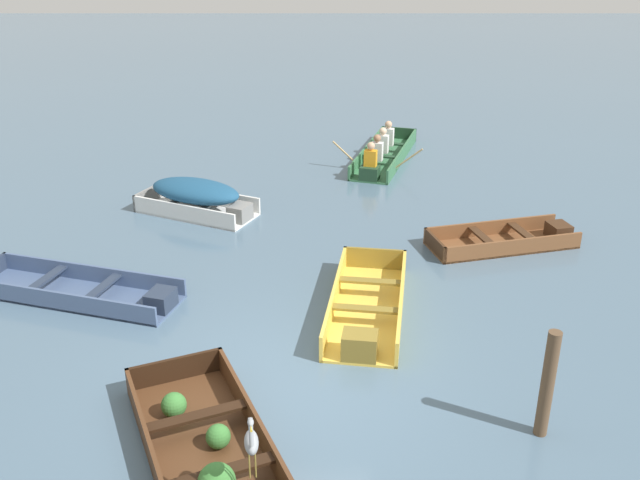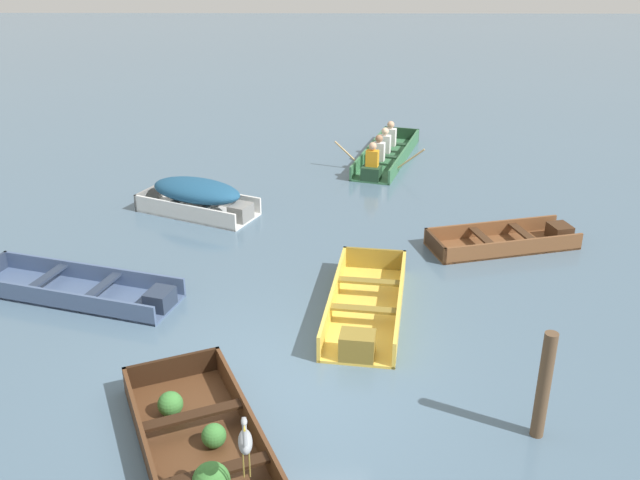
{
  "view_description": "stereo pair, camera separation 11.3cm",
  "coord_description": "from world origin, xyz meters",
  "views": [
    {
      "loc": [
        0.46,
        -7.58,
        5.52
      ],
      "look_at": [
        0.46,
        3.87,
        0.35
      ],
      "focal_mm": 40.0,
      "sensor_mm": 36.0,
      "label": 1
    },
    {
      "loc": [
        0.57,
        -7.58,
        5.52
      ],
      "look_at": [
        0.46,
        3.87,
        0.35
      ],
      "focal_mm": 40.0,
      "sensor_mm": 36.0,
      "label": 2
    }
  ],
  "objects": [
    {
      "name": "dinghy_dark_varnish_foreground",
      "position": [
        -0.73,
        -1.5,
        0.14
      ],
      "size": [
        2.47,
        3.55,
        0.44
      ],
      "color": "#4C2D19",
      "rests_on": "ground"
    },
    {
      "name": "mooring_post",
      "position": [
        3.04,
        -0.88,
        0.69
      ],
      "size": [
        0.16,
        0.16,
        1.39
      ],
      "primitive_type": "cylinder",
      "color": "brown",
      "rests_on": "ground"
    },
    {
      "name": "rowboat_green_with_crew",
      "position": [
        2.0,
        9.3,
        0.23
      ],
      "size": [
        2.33,
        3.81,
        0.91
      ],
      "color": "#387047",
      "rests_on": "ground"
    },
    {
      "name": "heron_on_dinghy",
      "position": [
        -0.21,
        -2.1,
        0.9
      ],
      "size": [
        0.18,
        0.46,
        0.84
      ],
      "color": "olive",
      "rests_on": "dinghy_dark_varnish_foreground"
    },
    {
      "name": "skiff_slate_blue_far_moored",
      "position": [
        -3.32,
        2.41,
        0.11
      ],
      "size": [
        3.56,
        1.94,
        0.32
      ],
      "color": "#475B7F",
      "rests_on": "ground"
    },
    {
      "name": "skiff_white_outer_moored",
      "position": [
        -2.05,
        5.96,
        0.4
      ],
      "size": [
        2.63,
        1.94,
        0.71
      ],
      "color": "white",
      "rests_on": "ground"
    },
    {
      "name": "skiff_yellow_mid_moored",
      "position": [
        1.16,
        1.81,
        0.14
      ],
      "size": [
        1.48,
        3.07,
        0.4
      ],
      "color": "#E5BC47",
      "rests_on": "ground"
    },
    {
      "name": "skiff_wooden_brown_near_moored",
      "position": [
        3.92,
        4.41,
        0.11
      ],
      "size": [
        2.85,
        1.59,
        0.32
      ],
      "color": "brown",
      "rests_on": "ground"
    },
    {
      "name": "ground_plane",
      "position": [
        0.0,
        0.0,
        0.0
      ],
      "size": [
        80.0,
        80.0,
        0.0
      ],
      "primitive_type": "plane",
      "color": "slate"
    }
  ]
}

